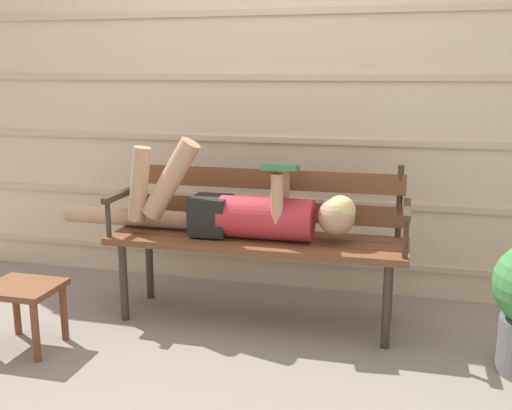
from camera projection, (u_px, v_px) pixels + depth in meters
ground_plane at (252, 327)px, 3.17m from camera, size 12.00×12.00×0.00m
house_siding at (280, 109)px, 3.58m from camera, size 4.79×0.08×2.22m
park_bench at (259, 228)px, 3.21m from camera, size 1.58×0.45×0.85m
reclining_person at (238, 210)px, 3.15m from camera, size 1.67×0.27×0.54m
footstool at (24, 298)px, 2.88m from camera, size 0.34×0.30×0.32m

